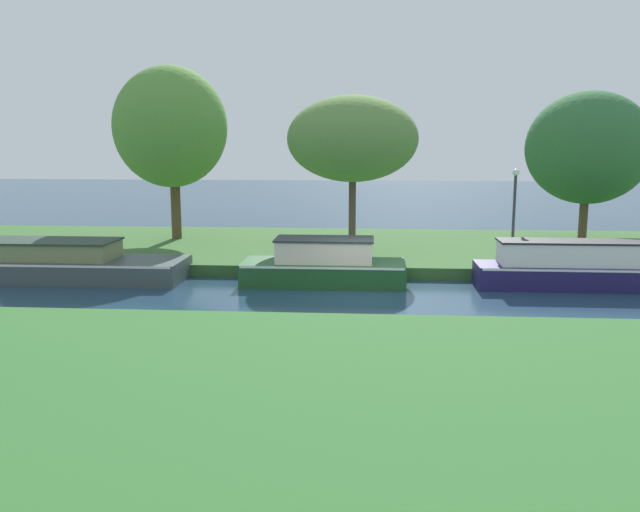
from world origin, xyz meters
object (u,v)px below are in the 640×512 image
object	(u,v)px
slate_cruiser	(65,263)
willow_tree_centre	(353,139)
mooring_post_near	(551,255)
mooring_post_far	(608,259)
forest_barge	(324,265)
willow_tree_left	(170,127)
willow_tree_right	(588,148)
navy_narrowboat	(578,268)
lamp_post	(514,204)

from	to	relation	value
slate_cruiser	willow_tree_centre	xyz separation A→B (m)	(9.29, 4.40, 4.05)
mooring_post_near	mooring_post_far	bearing A→B (deg)	0.00
forest_barge	mooring_post_near	bearing A→B (deg)	10.87
willow_tree_left	mooring_post_far	world-z (taller)	willow_tree_left
mooring_post_near	mooring_post_far	world-z (taller)	mooring_post_near
willow_tree_centre	mooring_post_far	xyz separation A→B (m)	(8.53, -2.97, -3.91)
forest_barge	willow_tree_centre	xyz separation A→B (m)	(0.76, 4.40, 3.99)
forest_barge	slate_cruiser	world-z (taller)	forest_barge
slate_cruiser	willow_tree_right	size ratio (longest dim) A/B	1.22
navy_narrowboat	mooring_post_near	distance (m)	1.50
navy_narrowboat	willow_tree_left	world-z (taller)	willow_tree_left
navy_narrowboat	mooring_post_far	size ratio (longest dim) A/B	11.62
forest_barge	willow_tree_right	size ratio (longest dim) A/B	0.84
slate_cruiser	mooring_post_near	size ratio (longest dim) A/B	10.21
forest_barge	lamp_post	size ratio (longest dim) A/B	1.62
lamp_post	slate_cruiser	bearing A→B (deg)	-170.06
forest_barge	navy_narrowboat	world-z (taller)	navy_narrowboat
forest_barge	willow_tree_centre	world-z (taller)	willow_tree_centre
navy_narrowboat	mooring_post_near	xyz separation A→B (m)	(-0.44, 1.43, 0.14)
willow_tree_right	willow_tree_centre	bearing A→B (deg)	-160.07
slate_cruiser	willow_tree_right	bearing A→B (deg)	22.63
willow_tree_right	lamp_post	bearing A→B (deg)	-127.36
willow_tree_right	mooring_post_far	world-z (taller)	willow_tree_right
mooring_post_far	willow_tree_left	bearing A→B (deg)	162.38
mooring_post_far	mooring_post_near	bearing A→B (deg)	180.00
mooring_post_far	slate_cruiser	bearing A→B (deg)	-175.41
willow_tree_left	willow_tree_centre	xyz separation A→B (m)	(7.57, -2.15, -0.49)
mooring_post_far	navy_narrowboat	bearing A→B (deg)	-134.36
willow_tree_right	mooring_post_near	bearing A→B (deg)	-114.96
navy_narrowboat	mooring_post_far	bearing A→B (deg)	45.64
slate_cruiser	mooring_post_far	xyz separation A→B (m)	(17.82, 1.43, 0.13)
willow_tree_centre	willow_tree_right	bearing A→B (deg)	19.93
willow_tree_centre	willow_tree_right	world-z (taller)	willow_tree_right
willow_tree_left	mooring_post_far	size ratio (longest dim) A/B	13.01
willow_tree_right	slate_cruiser	bearing A→B (deg)	-157.37
navy_narrowboat	willow_tree_right	bearing A→B (deg)	71.96
lamp_post	mooring_post_far	xyz separation A→B (m)	(2.87, -1.19, -1.70)
willow_tree_centre	mooring_post_near	distance (m)	8.26
willow_tree_right	mooring_post_far	xyz separation A→B (m)	(-1.18, -6.49, -3.56)
willow_tree_left	willow_tree_right	size ratio (longest dim) A/B	1.16
mooring_post_near	navy_narrowboat	bearing A→B (deg)	-72.88
willow_tree_left	slate_cruiser	bearing A→B (deg)	-104.73
forest_barge	willow_tree_right	xyz separation A→B (m)	(10.48, 7.92, 3.64)
slate_cruiser	willow_tree_left	distance (m)	8.15
navy_narrowboat	mooring_post_far	xyz separation A→B (m)	(1.40, 1.43, 0.05)
navy_narrowboat	forest_barge	bearing A→B (deg)	180.00
lamp_post	mooring_post_far	world-z (taller)	lamp_post
forest_barge	willow_tree_centre	size ratio (longest dim) A/B	0.89
forest_barge	mooring_post_far	distance (m)	9.41
willow_tree_left	forest_barge	bearing A→B (deg)	-43.88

